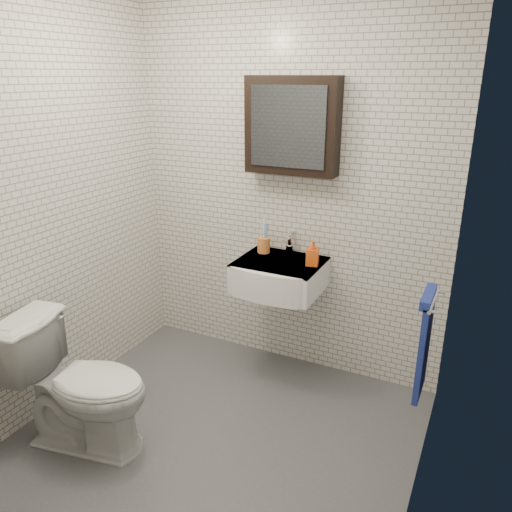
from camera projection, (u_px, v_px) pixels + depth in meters
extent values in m
cube|color=#4B4E53|center=(217.00, 436.00, 2.93)|extent=(2.20, 2.00, 0.01)
cube|color=silver|center=(288.00, 194.00, 3.35)|extent=(2.20, 0.02, 2.50)
cube|color=silver|center=(56.00, 315.00, 1.66)|extent=(2.20, 0.02, 2.50)
cube|color=silver|center=(51.00, 209.00, 2.96)|extent=(0.02, 2.00, 2.50)
cube|color=silver|center=(441.00, 269.00, 2.05)|extent=(0.02, 2.00, 2.50)
cube|color=white|center=(280.00, 275.00, 3.31)|extent=(0.55, 0.45, 0.20)
cylinder|color=silver|center=(281.00, 262.00, 3.30)|extent=(0.31, 0.31, 0.02)
cylinder|color=silver|center=(281.00, 261.00, 3.29)|extent=(0.04, 0.04, 0.01)
cube|color=white|center=(280.00, 262.00, 3.28)|extent=(0.55, 0.45, 0.01)
cylinder|color=silver|center=(290.00, 249.00, 3.40)|extent=(0.06, 0.06, 0.06)
cylinder|color=silver|center=(290.00, 241.00, 3.38)|extent=(0.03, 0.03, 0.08)
cylinder|color=silver|center=(287.00, 239.00, 3.32)|extent=(0.02, 0.12, 0.02)
cube|color=silver|center=(292.00, 232.00, 3.39)|extent=(0.02, 0.09, 0.01)
cube|color=black|center=(292.00, 126.00, 3.11)|extent=(0.60, 0.14, 0.60)
cube|color=#3F444C|center=(287.00, 127.00, 3.05)|extent=(0.49, 0.01, 0.49)
cylinder|color=silver|center=(433.00, 301.00, 2.46)|extent=(0.02, 0.30, 0.02)
cylinder|color=silver|center=(441.00, 292.00, 2.57)|extent=(0.04, 0.02, 0.02)
cylinder|color=silver|center=(434.00, 312.00, 2.35)|extent=(0.04, 0.02, 0.02)
cube|color=#204394|center=(424.00, 348.00, 2.56)|extent=(0.03, 0.26, 0.54)
cube|color=#204394|center=(428.00, 297.00, 2.47)|extent=(0.05, 0.26, 0.05)
cylinder|color=orange|center=(264.00, 245.00, 3.42)|extent=(0.09, 0.09, 0.11)
cylinder|color=white|center=(261.00, 235.00, 3.39)|extent=(0.02, 0.03, 0.20)
cylinder|color=#4286D5|center=(265.00, 237.00, 3.39)|extent=(0.02, 0.02, 0.18)
cylinder|color=white|center=(264.00, 234.00, 3.41)|extent=(0.02, 0.04, 0.21)
cylinder|color=#4286D5|center=(267.00, 236.00, 3.40)|extent=(0.03, 0.04, 0.19)
imported|color=#DF5917|center=(313.00, 253.00, 3.18)|extent=(0.09, 0.09, 0.17)
imported|color=white|center=(82.00, 384.00, 2.76)|extent=(0.83, 0.56, 0.78)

